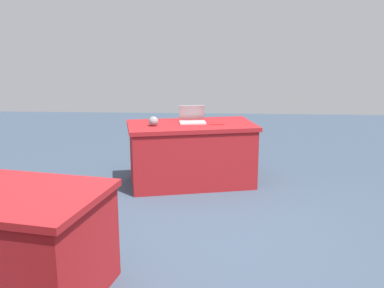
{
  "coord_description": "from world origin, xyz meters",
  "views": [
    {
      "loc": [
        -0.14,
        3.6,
        1.78
      ],
      "look_at": [
        0.07,
        -0.09,
        0.9
      ],
      "focal_mm": 41.31,
      "sensor_mm": 36.0,
      "label": 1
    }
  ],
  "objects_px": {
    "yarn_ball": "(153,121)",
    "table_mid_left": "(4,242)",
    "table_foreground": "(191,154)",
    "scissors_red": "(217,124)",
    "laptop_silver": "(192,119)"
  },
  "relations": [
    {
      "from": "yarn_ball",
      "to": "scissors_red",
      "type": "distance_m",
      "value": 0.78
    },
    {
      "from": "table_foreground",
      "to": "laptop_silver",
      "type": "bearing_deg",
      "value": -96.33
    },
    {
      "from": "table_mid_left",
      "to": "yarn_ball",
      "type": "bearing_deg",
      "value": -106.99
    },
    {
      "from": "table_mid_left",
      "to": "laptop_silver",
      "type": "relative_size",
      "value": 4.4
    },
    {
      "from": "laptop_silver",
      "to": "scissors_red",
      "type": "bearing_deg",
      "value": 151.45
    },
    {
      "from": "table_foreground",
      "to": "scissors_red",
      "type": "distance_m",
      "value": 0.5
    },
    {
      "from": "laptop_silver",
      "to": "table_mid_left",
      "type": "bearing_deg",
      "value": 57.44
    },
    {
      "from": "laptop_silver",
      "to": "scissors_red",
      "type": "xyz_separation_m",
      "value": [
        -0.31,
        0.11,
        -0.04
      ]
    },
    {
      "from": "yarn_ball",
      "to": "scissors_red",
      "type": "bearing_deg",
      "value": -169.79
    },
    {
      "from": "laptop_silver",
      "to": "scissors_red",
      "type": "relative_size",
      "value": 1.98
    },
    {
      "from": "table_foreground",
      "to": "table_mid_left",
      "type": "bearing_deg",
      "value": 65.39
    },
    {
      "from": "table_mid_left",
      "to": "yarn_ball",
      "type": "xyz_separation_m",
      "value": [
        -0.73,
        -2.39,
        0.44
      ]
    },
    {
      "from": "laptop_silver",
      "to": "yarn_ball",
      "type": "xyz_separation_m",
      "value": [
        0.45,
        0.25,
        0.02
      ]
    },
    {
      "from": "yarn_ball",
      "to": "table_mid_left",
      "type": "bearing_deg",
      "value": 73.01
    },
    {
      "from": "table_foreground",
      "to": "yarn_ball",
      "type": "relative_size",
      "value": 14.9
    }
  ]
}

